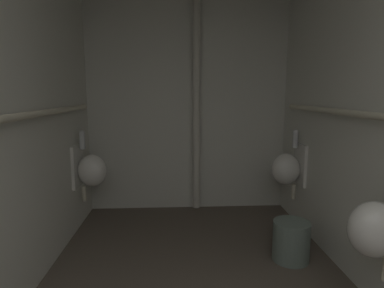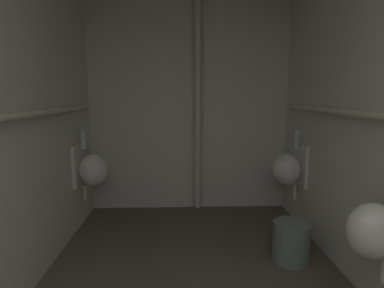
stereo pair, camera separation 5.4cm
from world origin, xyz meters
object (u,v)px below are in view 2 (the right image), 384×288
(urinal_left_mid, at_px, (91,169))
(waste_bin, at_px, (291,242))
(urinal_right_mid, at_px, (376,229))
(urinal_right_far, at_px, (289,168))
(standpipe_back_wall, at_px, (198,106))

(urinal_left_mid, relative_size, waste_bin, 2.20)
(waste_bin, bearing_deg, urinal_right_mid, -75.06)
(urinal_right_far, relative_size, waste_bin, 2.20)
(urinal_left_mid, relative_size, urinal_right_mid, 1.00)
(urinal_left_mid, bearing_deg, standpipe_back_wall, 22.35)
(urinal_left_mid, distance_m, waste_bin, 2.09)
(urinal_right_mid, bearing_deg, waste_bin, 104.94)
(urinal_left_mid, bearing_deg, waste_bin, -22.55)
(standpipe_back_wall, xyz_separation_m, waste_bin, (0.73, -1.25, -1.11))
(urinal_right_mid, relative_size, urinal_right_far, 1.00)
(urinal_right_far, xyz_separation_m, waste_bin, (-0.21, -0.73, -0.46))
(urinal_right_mid, relative_size, waste_bin, 2.20)
(waste_bin, bearing_deg, urinal_right_far, 74.04)
(urinal_left_mid, distance_m, urinal_right_mid, 2.61)
(urinal_right_far, bearing_deg, urinal_right_mid, -90.00)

